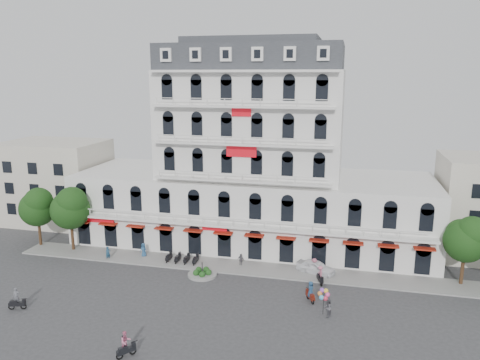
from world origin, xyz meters
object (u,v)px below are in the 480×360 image
rider_west (17,300)px  balloon_vendor (326,303)px  parked_car (316,267)px  rider_southwest (126,344)px  rider_east (310,292)px  rider_center (320,274)px

rider_west → balloon_vendor: (28.18, 5.40, 0.28)m
parked_car → rider_west: rider_west is taller
rider_southwest → balloon_vendor: bearing=-16.7°
rider_east → balloon_vendor: bearing=-175.7°
rider_southwest → rider_center: bearing=-0.4°
parked_car → balloon_vendor: balloon_vendor is taller
rider_center → rider_east: bearing=-28.5°
rider_west → rider_center: rider_west is taller
rider_center → rider_west: bearing=-85.8°
rider_southwest → rider_west: bearing=110.3°
rider_center → balloon_vendor: size_ratio=0.82×
parked_car → rider_southwest: bearing=166.3°
rider_east → rider_center: 4.24m
rider_west → rider_center: (27.19, 12.06, 0.06)m
rider_east → rider_center: (0.65, 4.19, 0.00)m
balloon_vendor → parked_car: bearing=99.9°
rider_east → parked_car: bearing=-29.2°
rider_east → balloon_vendor: 2.96m
rider_southwest → rider_east: bearing=-7.3°
parked_car → rider_center: (0.64, -2.59, 0.30)m
rider_east → rider_southwest: bearing=104.3°
parked_car → rider_west: 30.33m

